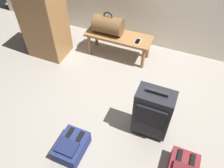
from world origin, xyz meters
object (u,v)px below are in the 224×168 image
object	(u,v)px
bench	(119,38)
backpack_navy	(71,146)
duffel_bag_brown	(108,25)
side_cabinet	(44,22)
suitcase_upright_charcoal	(153,112)
cell_phone	(138,42)

from	to	relation	value
bench	backpack_navy	distance (m)	1.75
duffel_bag_brown	side_cabinet	bearing A→B (deg)	-158.70
bench	side_cabinet	distance (m)	1.12
backpack_navy	side_cabinet	distance (m)	1.88
suitcase_upright_charcoal	side_cabinet	size ratio (longest dim) A/B	0.63
suitcase_upright_charcoal	side_cabinet	bearing A→B (deg)	156.40
cell_phone	suitcase_upright_charcoal	size ratio (longest dim) A/B	0.21
bench	suitcase_upright_charcoal	distance (m)	1.44
duffel_bag_brown	side_cabinet	world-z (taller)	side_cabinet
cell_phone	side_cabinet	bearing A→B (deg)	-168.06
suitcase_upright_charcoal	backpack_navy	xyz separation A→B (m)	(-0.70, -0.57, -0.26)
bench	side_cabinet	world-z (taller)	side_cabinet
backpack_navy	side_cabinet	world-z (taller)	side_cabinet
duffel_bag_brown	backpack_navy	bearing A→B (deg)	-79.78
suitcase_upright_charcoal	side_cabinet	distance (m)	2.06
suitcase_upright_charcoal	bench	bearing A→B (deg)	126.01
bench	cell_phone	xyz separation A→B (m)	(0.31, -0.05, 0.06)
duffel_bag_brown	suitcase_upright_charcoal	size ratio (longest dim) A/B	0.63
cell_phone	bench	bearing A→B (deg)	170.32
duffel_bag_brown	cell_phone	bearing A→B (deg)	-6.30
cell_phone	suitcase_upright_charcoal	xyz separation A→B (m)	(0.53, -1.11, -0.03)
duffel_bag_brown	cell_phone	distance (m)	0.50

